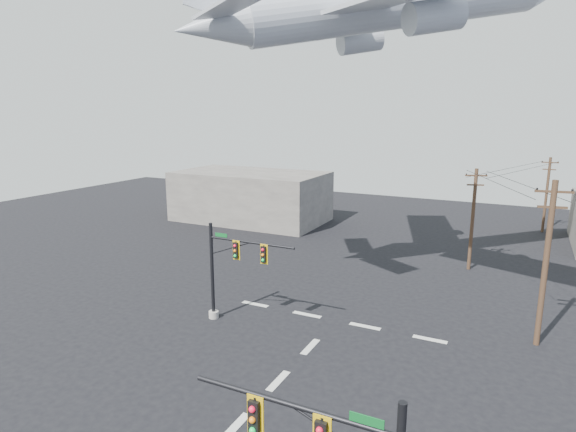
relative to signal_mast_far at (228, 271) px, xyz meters
The scene contains 9 objects.
ground 11.21m from the signal_mast_far, 55.55° to the right, with size 120.00×120.00×0.00m, color black.
lane_markings 7.76m from the signal_mast_far, 29.86° to the right, with size 14.00×21.20×0.01m.
signal_mast_far is the anchor object (origin of this frame).
utility_pole_a 18.54m from the signal_mast_far, 16.73° to the left, with size 1.92×0.47×9.64m.
utility_pole_b 22.01m from the signal_mast_far, 55.11° to the left, with size 1.71×0.62×8.67m.
utility_pole_c 39.98m from the signal_mast_far, 62.44° to the left, with size 1.72×0.29×8.38m.
power_lines 25.89m from the signal_mast_far, 52.89° to the left, with size 7.49×30.13×0.62m.
airliner 20.39m from the signal_mast_far, 50.37° to the left, with size 24.81×23.79×7.77m.
building_left 29.70m from the signal_mast_far, 118.06° to the left, with size 18.00×10.00×6.00m, color slate.
Camera 1 is at (10.15, -15.34, 13.27)m, focal length 30.00 mm.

